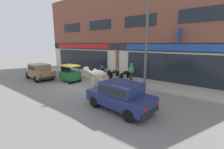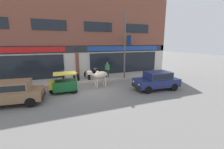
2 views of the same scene
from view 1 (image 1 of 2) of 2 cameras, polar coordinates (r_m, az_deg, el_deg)
The scene contains 13 objects.
ground_plane at distance 12.49m, azimuth -11.57°, elevation -4.15°, with size 90.00×90.00×0.00m, color slate.
sidewalk at distance 14.99m, azimuth -1.11°, elevation -1.01°, with size 19.00×2.81×0.14m, color #A8A093.
shop_building at distance 15.99m, azimuth 2.71°, elevation 14.90°, with size 23.00×1.40×8.96m.
cow at distance 11.97m, azimuth -5.71°, elevation 0.29°, with size 2.09×0.97×1.61m.
car_0 at distance 15.92m, azimuth -25.93°, elevation 1.30°, with size 3.74×1.98×1.46m.
car_1 at distance 7.69m, azimuth 3.20°, elevation -7.60°, with size 3.72×1.92×1.46m.
auto_rickshaw at distance 13.94m, azimuth -15.89°, elevation 0.07°, with size 2.01×1.21×1.52m.
motorcycle_0 at distance 15.87m, azimuth -5.66°, elevation 1.31°, with size 0.61×1.80×0.88m.
motorcycle_1 at distance 15.12m, azimuth -2.41°, elevation 0.85°, with size 0.52×1.81×0.88m.
motorcycle_2 at distance 14.47m, azimuth 0.92°, elevation 0.37°, with size 0.52×1.81×0.88m.
motorcycle_3 at distance 13.96m, azimuth 4.90°, elevation -0.09°, with size 0.52×1.81×0.88m.
pedestrian at distance 12.93m, azimuth 7.38°, elevation 1.61°, with size 0.49×0.32×1.60m.
utility_pole at distance 11.35m, azimuth 12.94°, elevation 11.46°, with size 0.18×0.18×6.47m, color #595651.
Camera 1 is at (9.19, -7.78, 3.34)m, focal length 24.00 mm.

